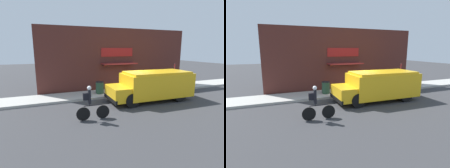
{
  "view_description": "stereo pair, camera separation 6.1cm",
  "coord_description": "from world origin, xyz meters",
  "views": [
    {
      "loc": [
        -6.19,
        -11.59,
        3.57
      ],
      "look_at": [
        -1.7,
        -0.2,
        1.1
      ],
      "focal_mm": 28.0,
      "sensor_mm": 36.0,
      "label": 1
    },
    {
      "loc": [
        -6.13,
        -11.61,
        3.57
      ],
      "look_at": [
        -1.7,
        -0.2,
        1.1
      ],
      "focal_mm": 28.0,
      "sensor_mm": 36.0,
      "label": 2
    }
  ],
  "objects": [
    {
      "name": "school_bus",
      "position": [
        0.83,
        -1.52,
        1.09
      ],
      "size": [
        5.93,
        2.84,
        2.03
      ],
      "rotation": [
        0.0,
        0.0,
        -0.02
      ],
      "color": "yellow",
      "rests_on": "ground_plane"
    },
    {
      "name": "stop_sign_post",
      "position": [
        4.41,
        0.49,
        1.64
      ],
      "size": [
        0.45,
        0.45,
        2.2
      ],
      "color": "slate",
      "rests_on": "sidewalk"
    },
    {
      "name": "trash_bin",
      "position": [
        -2.22,
        1.06,
        0.62
      ],
      "size": [
        0.62,
        0.62,
        0.91
      ],
      "color": "#2D5138",
      "rests_on": "sidewalk"
    },
    {
      "name": "storefront",
      "position": [
        -0.01,
        2.49,
        2.65
      ],
      "size": [
        13.51,
        1.12,
        5.3
      ],
      "color": "#4C231E",
      "rests_on": "ground_plane"
    },
    {
      "name": "ground_plane",
      "position": [
        0.0,
        0.0,
        0.0
      ],
      "size": [
        70.0,
        70.0,
        0.0
      ],
      "primitive_type": "plane",
      "color": "#38383A"
    },
    {
      "name": "sidewalk",
      "position": [
        0.0,
        1.14,
        0.08
      ],
      "size": [
        28.0,
        2.29,
        0.16
      ],
      "color": "#ADAAA3",
      "rests_on": "ground_plane"
    },
    {
      "name": "cyclist",
      "position": [
        -4.1,
        -3.36,
        0.84
      ],
      "size": [
        1.73,
        0.22,
        1.78
      ],
      "rotation": [
        0.0,
        0.0,
        -0.04
      ],
      "color": "black",
      "rests_on": "ground_plane"
    }
  ]
}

